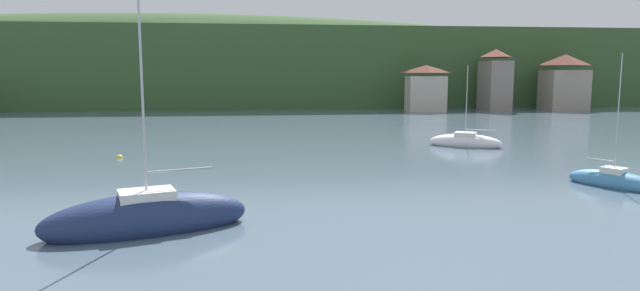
{
  "coord_description": "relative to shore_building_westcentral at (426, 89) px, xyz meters",
  "views": [
    {
      "loc": [
        -3.51,
        21.43,
        6.35
      ],
      "look_at": [
        0.0,
        50.05,
        2.49
      ],
      "focal_mm": 30.7,
      "sensor_mm": 36.0,
      "label": 1
    }
  ],
  "objects": [
    {
      "name": "wooded_hillside",
      "position": [
        -35.78,
        39.98,
        2.44
      ],
      "size": [
        352.0,
        59.26,
        29.88
      ],
      "color": "#38562D",
      "rests_on": "ground_plane"
    },
    {
      "name": "shore_building_westcentral",
      "position": [
        0.0,
        0.0,
        0.0
      ],
      "size": [
        6.43,
        3.7,
        7.51
      ],
      "color": "#BCB29E",
      "rests_on": "ground_plane"
    },
    {
      "name": "shore_building_central",
      "position": [
        12.28,
        1.07,
        1.31
      ],
      "size": [
        4.05,
        5.95,
        10.2
      ],
      "color": "gray",
      "rests_on": "ground_plane"
    },
    {
      "name": "shore_building_eastcentral",
      "position": [
        24.56,
        0.87,
        0.9
      ],
      "size": [
        7.09,
        5.52,
        9.37
      ],
      "color": "gray",
      "rests_on": "ground_plane"
    },
    {
      "name": "sailboat_mid_5",
      "position": [
        -32.36,
        -64.77,
        -3.11
      ],
      "size": [
        8.47,
        4.83,
        12.71
      ],
      "rotation": [
        0.0,
        0.0,
        3.46
      ],
      "color": "navy",
      "rests_on": "ground_plane"
    },
    {
      "name": "sailboat_mid_1",
      "position": [
        -8.16,
        -59.13,
        -3.32
      ],
      "size": [
        3.81,
        5.14,
        7.75
      ],
      "rotation": [
        0.0,
        0.0,
        5.23
      ],
      "color": "teal",
      "rests_on": "ground_plane"
    },
    {
      "name": "mooring_buoy_mid",
      "position": [
        -38.08,
        -44.87,
        -3.64
      ],
      "size": [
        0.5,
        0.5,
        0.5
      ],
      "primitive_type": "sphere",
      "color": "yellow",
      "rests_on": "ground_plane"
    },
    {
      "name": "sailboat_far_3",
      "position": [
        -9.96,
        -42.06,
        -3.25
      ],
      "size": [
        6.3,
        4.86,
        7.37
      ],
      "rotation": [
        0.0,
        0.0,
        2.6
      ],
      "color": "white",
      "rests_on": "ground_plane"
    }
  ]
}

